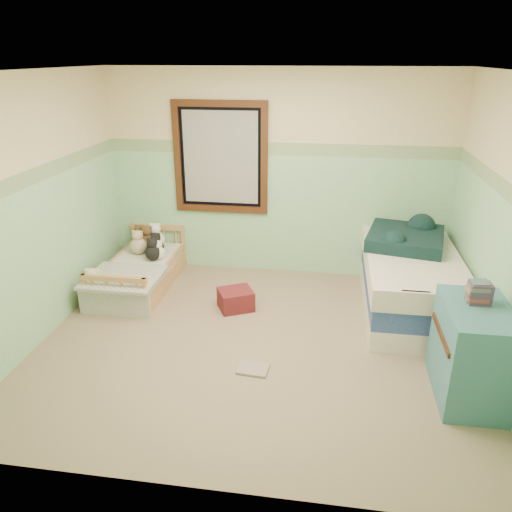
# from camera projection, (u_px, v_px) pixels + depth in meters

# --- Properties ---
(floor) EXTENTS (4.20, 3.60, 0.02)m
(floor) POSITION_uv_depth(u_px,v_px,m) (256.00, 343.00, 4.86)
(floor) COLOR #7A6855
(floor) RESTS_ON ground
(ceiling) EXTENTS (4.20, 3.60, 0.02)m
(ceiling) POSITION_uv_depth(u_px,v_px,m) (256.00, 69.00, 3.91)
(ceiling) COLOR white
(ceiling) RESTS_ON wall_back
(wall_back) EXTENTS (4.20, 0.04, 2.50)m
(wall_back) POSITION_uv_depth(u_px,v_px,m) (278.00, 175.00, 6.03)
(wall_back) COLOR beige
(wall_back) RESTS_ON floor
(wall_front) EXTENTS (4.20, 0.04, 2.50)m
(wall_front) POSITION_uv_depth(u_px,v_px,m) (207.00, 322.00, 2.74)
(wall_front) COLOR beige
(wall_front) RESTS_ON floor
(wall_left) EXTENTS (0.04, 3.60, 2.50)m
(wall_left) POSITION_uv_depth(u_px,v_px,m) (36.00, 211.00, 4.67)
(wall_left) COLOR beige
(wall_left) RESTS_ON floor
(wall_right) EXTENTS (0.04, 3.60, 2.50)m
(wall_right) POSITION_uv_depth(u_px,v_px,m) (506.00, 233.00, 4.10)
(wall_right) COLOR beige
(wall_right) RESTS_ON floor
(wainscot_mint) EXTENTS (4.20, 0.01, 1.50)m
(wainscot_mint) POSITION_uv_depth(u_px,v_px,m) (277.00, 215.00, 6.21)
(wainscot_mint) COLOR #80C594
(wainscot_mint) RESTS_ON floor
(border_strip) EXTENTS (4.20, 0.01, 0.15)m
(border_strip) POSITION_uv_depth(u_px,v_px,m) (278.00, 149.00, 5.90)
(border_strip) COLOR #4A814C
(border_strip) RESTS_ON wall_back
(window_frame) EXTENTS (1.16, 0.06, 1.36)m
(window_frame) POSITION_uv_depth(u_px,v_px,m) (220.00, 158.00, 6.02)
(window_frame) COLOR #38190B
(window_frame) RESTS_ON wall_back
(window_blinds) EXTENTS (0.92, 0.01, 1.12)m
(window_blinds) POSITION_uv_depth(u_px,v_px,m) (221.00, 158.00, 6.03)
(window_blinds) COLOR #B5B5B1
(window_blinds) RESTS_ON window_frame
(toddler_bed_frame) EXTENTS (0.74, 1.47, 0.19)m
(toddler_bed_frame) POSITION_uv_depth(u_px,v_px,m) (140.00, 279.00, 6.00)
(toddler_bed_frame) COLOR #9D7042
(toddler_bed_frame) RESTS_ON floor
(toddler_mattress) EXTENTS (0.67, 1.41, 0.12)m
(toddler_mattress) POSITION_uv_depth(u_px,v_px,m) (139.00, 267.00, 5.94)
(toddler_mattress) COLOR silver
(toddler_mattress) RESTS_ON toddler_bed_frame
(patchwork_quilt) EXTENTS (0.80, 0.74, 0.03)m
(patchwork_quilt) POSITION_uv_depth(u_px,v_px,m) (123.00, 277.00, 5.49)
(patchwork_quilt) COLOR #819AC0
(patchwork_quilt) RESTS_ON toddler_mattress
(plush_bed_brown) EXTENTS (0.21, 0.21, 0.21)m
(plush_bed_brown) POSITION_uv_depth(u_px,v_px,m) (141.00, 240.00, 6.36)
(plush_bed_brown) COLOR brown
(plush_bed_brown) RESTS_ON toddler_mattress
(plush_bed_white) EXTENTS (0.23, 0.23, 0.23)m
(plush_bed_white) POSITION_uv_depth(u_px,v_px,m) (156.00, 240.00, 6.33)
(plush_bed_white) COLOR white
(plush_bed_white) RESTS_ON toddler_mattress
(plush_bed_tan) EXTENTS (0.21, 0.21, 0.21)m
(plush_bed_tan) POSITION_uv_depth(u_px,v_px,m) (138.00, 246.00, 6.15)
(plush_bed_tan) COLOR beige
(plush_bed_tan) RESTS_ON toddler_mattress
(plush_bed_dark) EXTENTS (0.20, 0.20, 0.20)m
(plush_bed_dark) POSITION_uv_depth(u_px,v_px,m) (156.00, 247.00, 6.12)
(plush_bed_dark) COLOR black
(plush_bed_dark) RESTS_ON toddler_mattress
(plush_floor_cream) EXTENTS (0.27, 0.27, 0.27)m
(plush_floor_cream) POSITION_uv_depth(u_px,v_px,m) (94.00, 290.00, 5.63)
(plush_floor_cream) COLOR beige
(plush_floor_cream) RESTS_ON floor
(plush_floor_tan) EXTENTS (0.23, 0.23, 0.23)m
(plush_floor_tan) POSITION_uv_depth(u_px,v_px,m) (109.00, 295.00, 5.56)
(plush_floor_tan) COLOR beige
(plush_floor_tan) RESTS_ON floor
(twin_bed_frame) EXTENTS (0.93, 1.85, 0.22)m
(twin_bed_frame) POSITION_uv_depth(u_px,v_px,m) (407.00, 301.00, 5.44)
(twin_bed_frame) COLOR white
(twin_bed_frame) RESTS_ON floor
(twin_boxspring) EXTENTS (0.93, 1.85, 0.22)m
(twin_boxspring) POSITION_uv_depth(u_px,v_px,m) (410.00, 282.00, 5.36)
(twin_boxspring) COLOR navy
(twin_boxspring) RESTS_ON twin_bed_frame
(twin_mattress) EXTENTS (0.96, 1.89, 0.22)m
(twin_mattress) POSITION_uv_depth(u_px,v_px,m) (412.00, 264.00, 5.27)
(twin_mattress) COLOR white
(twin_mattress) RESTS_ON twin_boxspring
(teal_blanket) EXTENTS (0.94, 0.98, 0.14)m
(teal_blanket) POSITION_uv_depth(u_px,v_px,m) (406.00, 238.00, 5.49)
(teal_blanket) COLOR black
(teal_blanket) RESTS_ON twin_mattress
(dresser) EXTENTS (0.50, 0.81, 0.81)m
(dresser) POSITION_uv_depth(u_px,v_px,m) (472.00, 353.00, 3.97)
(dresser) COLOR #3F727F
(dresser) RESTS_ON floor
(book_stack) EXTENTS (0.17, 0.14, 0.17)m
(book_stack) POSITION_uv_depth(u_px,v_px,m) (480.00, 293.00, 3.87)
(book_stack) COLOR brown
(book_stack) RESTS_ON dresser
(red_pillow) EXTENTS (0.46, 0.44, 0.22)m
(red_pillow) POSITION_uv_depth(u_px,v_px,m) (236.00, 299.00, 5.47)
(red_pillow) COLOR maroon
(red_pillow) RESTS_ON floor
(floor_book) EXTENTS (0.29, 0.23, 0.03)m
(floor_book) POSITION_uv_depth(u_px,v_px,m) (253.00, 369.00, 4.43)
(floor_book) COLOR orange
(floor_book) RESTS_ON floor
(extra_plush_0) EXTENTS (0.16, 0.16, 0.16)m
(extra_plush_0) POSITION_uv_depth(u_px,v_px,m) (159.00, 253.00, 5.99)
(extra_plush_0) COLOR white
(extra_plush_0) RESTS_ON toddler_mattress
(extra_plush_1) EXTENTS (0.22, 0.22, 0.22)m
(extra_plush_1) POSITION_uv_depth(u_px,v_px,m) (148.00, 242.00, 6.27)
(extra_plush_1) COLOR brown
(extra_plush_1) RESTS_ON toddler_mattress
(extra_plush_2) EXTENTS (0.19, 0.19, 0.19)m
(extra_plush_2) POSITION_uv_depth(u_px,v_px,m) (153.00, 253.00, 5.96)
(extra_plush_2) COLOR black
(extra_plush_2) RESTS_ON toddler_mattress
(extra_plush_3) EXTENTS (0.16, 0.16, 0.16)m
(extra_plush_3) POSITION_uv_depth(u_px,v_px,m) (154.00, 253.00, 5.99)
(extra_plush_3) COLOR beige
(extra_plush_3) RESTS_ON toddler_mattress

